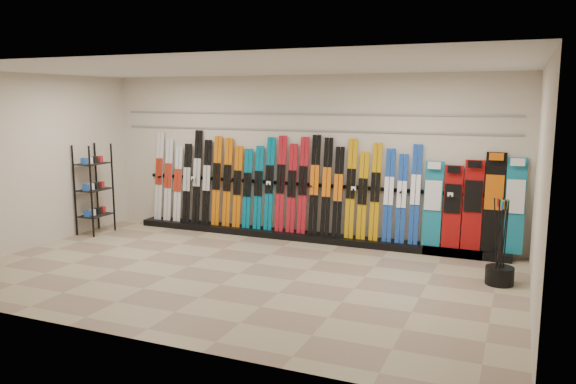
% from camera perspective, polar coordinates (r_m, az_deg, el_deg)
% --- Properties ---
extents(floor, '(8.00, 8.00, 0.00)m').
position_cam_1_polar(floor, '(8.48, -5.01, -8.23)').
color(floor, gray).
rests_on(floor, ground).
extents(back_wall, '(8.00, 0.00, 8.00)m').
position_cam_1_polar(back_wall, '(10.41, 1.29, 3.56)').
color(back_wall, beige).
rests_on(back_wall, floor).
extents(left_wall, '(0.00, 5.00, 5.00)m').
position_cam_1_polar(left_wall, '(10.61, -24.65, 2.81)').
color(left_wall, beige).
rests_on(left_wall, floor).
extents(right_wall, '(0.00, 5.00, 5.00)m').
position_cam_1_polar(right_wall, '(7.22, 24.18, 0.10)').
color(right_wall, beige).
rests_on(right_wall, floor).
extents(ceiling, '(8.00, 8.00, 0.00)m').
position_cam_1_polar(ceiling, '(8.09, -5.32, 12.47)').
color(ceiling, silver).
rests_on(ceiling, back_wall).
extents(ski_rack_base, '(8.00, 0.40, 0.12)m').
position_cam_1_polar(ski_rack_base, '(10.37, 1.98, -4.55)').
color(ski_rack_base, black).
rests_on(ski_rack_base, floor).
extents(skis, '(5.38, 0.25, 1.83)m').
position_cam_1_polar(skis, '(10.50, -1.36, 0.61)').
color(skis, silver).
rests_on(skis, ski_rack_base).
extents(snowboards, '(1.59, 0.25, 1.60)m').
position_cam_1_polar(snowboards, '(9.67, 18.40, -1.22)').
color(snowboards, '#14728C').
rests_on(snowboards, ski_rack_base).
extents(accessory_rack, '(0.40, 0.60, 1.72)m').
position_cam_1_polar(accessory_rack, '(11.37, -19.10, 0.28)').
color(accessory_rack, black).
rests_on(accessory_rack, floor).
extents(pole_bin, '(0.39, 0.39, 0.25)m').
position_cam_1_polar(pole_bin, '(8.47, 20.69, -7.94)').
color(pole_bin, black).
rests_on(pole_bin, floor).
extents(ski_poles, '(0.21, 0.27, 1.18)m').
position_cam_1_polar(ski_poles, '(8.35, 20.80, -4.74)').
color(ski_poles, black).
rests_on(ski_poles, pole_bin).
extents(slatwall_rail_0, '(7.60, 0.02, 0.03)m').
position_cam_1_polar(slatwall_rail_0, '(10.35, 1.26, 6.30)').
color(slatwall_rail_0, gray).
rests_on(slatwall_rail_0, back_wall).
extents(slatwall_rail_1, '(7.60, 0.02, 0.03)m').
position_cam_1_polar(slatwall_rail_1, '(10.34, 1.27, 7.96)').
color(slatwall_rail_1, gray).
rests_on(slatwall_rail_1, back_wall).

